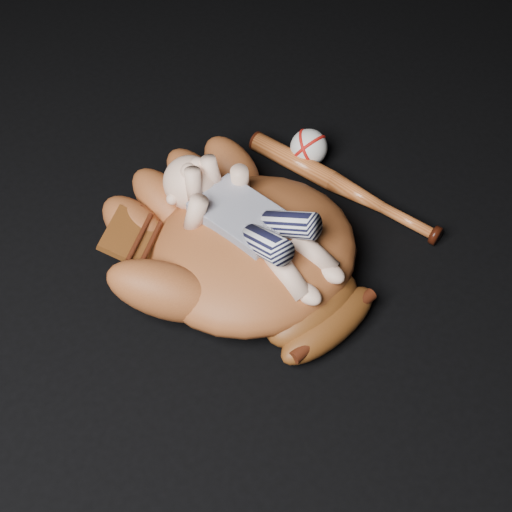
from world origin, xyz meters
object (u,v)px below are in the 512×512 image
Objects in this scene: baseball_glove at (253,244)px; baseball_bat at (342,186)px; newborn_baby at (254,222)px; baseball at (309,148)px.

baseball_glove is 1.21× the size of baseball_bat.
baseball_bat is at bearing 2.66° from newborn_baby.
baseball_bat is (0.27, 0.06, -0.06)m from baseball_glove.
baseball is at bearing 26.41° from baseball_glove.
newborn_baby reaches higher than baseball_bat.
newborn_baby is 0.84× the size of baseball_bat.
newborn_baby reaches higher than baseball_glove.
newborn_baby is at bearing 6.36° from baseball_glove.
baseball is at bearing 22.64° from newborn_baby.
baseball_glove is 0.05m from newborn_baby.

